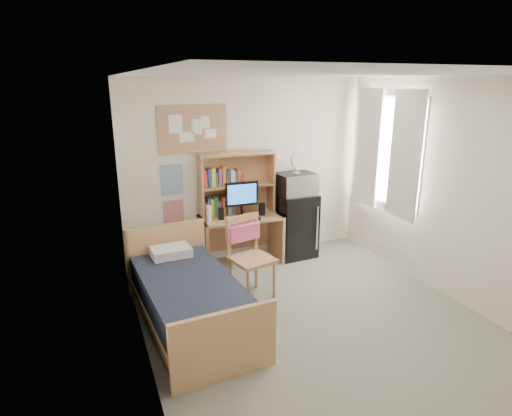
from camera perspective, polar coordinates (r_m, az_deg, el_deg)
name	(u,v)px	position (r m, az deg, el deg)	size (l,w,h in m)	color
floor	(315,322)	(4.92, 7.93, -14.79)	(3.60, 4.20, 0.02)	gray
ceiling	(326,74)	(4.21, 9.38, 17.23)	(3.60, 4.20, 0.02)	white
wall_back	(247,170)	(6.23, -1.21, 5.08)	(3.60, 0.04, 2.60)	white
wall_front	(505,303)	(2.91, 30.27, -10.86)	(3.60, 0.04, 2.60)	white
wall_left	(139,230)	(3.83, -15.35, -2.83)	(0.04, 4.20, 2.60)	white
wall_right	(455,192)	(5.50, 25.00, 2.00)	(0.04, 4.20, 2.60)	white
window_unit	(387,151)	(6.27, 17.08, 7.23)	(0.10, 1.40, 1.70)	white
curtain_left	(405,156)	(5.95, 19.26, 6.57)	(0.04, 0.55, 1.70)	white
curtain_right	(368,148)	(6.57, 14.70, 7.80)	(0.04, 0.55, 1.70)	white
bulletin_board	(193,129)	(5.89, -8.41, 10.36)	(0.94, 0.03, 0.64)	tan
poster_wave	(172,180)	(5.94, -11.16, 3.72)	(0.30, 0.01, 0.42)	#27679F
poster_japan	(174,213)	(6.06, -10.92, -0.62)	(0.28, 0.01, 0.36)	red
desk	(241,240)	(6.14, -2.04, -4.25)	(1.14, 0.57, 0.71)	tan
desk_chair	(252,259)	(5.13, -0.49, -6.77)	(0.51, 0.51, 1.01)	tan
mini_fridge	(294,225)	(6.43, 5.07, -2.23)	(0.56, 0.56, 0.95)	black
bed	(191,303)	(4.72, -8.65, -12.43)	(0.95, 1.90, 0.52)	black
hutch	(237,183)	(6.05, -2.57, 3.29)	(1.07, 0.27, 0.88)	tan
monitor	(242,200)	(5.90, -1.92, 1.08)	(0.47, 0.04, 0.50)	black
keyboard	(245,219)	(5.84, -1.46, -1.53)	(0.42, 0.13, 0.02)	black
speaker_left	(221,214)	(5.87, -4.69, -0.79)	(0.07, 0.07, 0.16)	black
speaker_right	(262,209)	(6.04, 0.79, -0.15)	(0.07, 0.07, 0.17)	black
water_bottle	(209,214)	(5.78, -6.30, -0.77)	(0.07, 0.07, 0.23)	silver
hoodie	(243,232)	(5.18, -1.75, -3.22)	(0.42, 0.13, 0.20)	#FD6094
microwave	(296,184)	(6.24, 5.31, 3.23)	(0.54, 0.41, 0.31)	#BABABF
desk_fan	(296,163)	(6.18, 5.38, 5.94)	(0.23, 0.23, 0.29)	silver
pillow	(171,252)	(5.24, -11.29, -5.72)	(0.46, 0.32, 0.11)	silver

